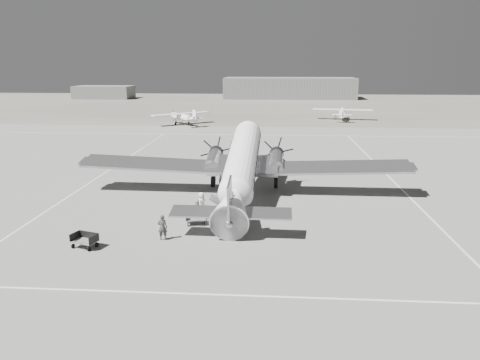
{
  "coord_description": "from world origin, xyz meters",
  "views": [
    {
      "loc": [
        -0.11,
        -35.56,
        11.54
      ],
      "look_at": [
        -2.71,
        1.27,
        2.2
      ],
      "focal_mm": 35.0,
      "sensor_mm": 36.0,
      "label": 1
    }
  ],
  "objects_px": {
    "shed_secondary": "(104,92)",
    "baggage_cart_near": "(196,219)",
    "light_plane_left": "(183,118)",
    "hangar_main": "(289,88)",
    "dc3_airliner": "(242,167)",
    "ground_crew": "(163,227)",
    "baggage_cart_far": "(85,241)",
    "light_plane_right": "(342,114)",
    "ramp_agent": "(198,210)",
    "passenger": "(202,203)"
  },
  "relations": [
    {
      "from": "ramp_agent",
      "to": "light_plane_left",
      "type": "bearing_deg",
      "value": 44.88
    },
    {
      "from": "shed_secondary",
      "to": "ground_crew",
      "type": "height_order",
      "value": "shed_secondary"
    },
    {
      "from": "shed_secondary",
      "to": "ground_crew",
      "type": "relative_size",
      "value": 10.37
    },
    {
      "from": "hangar_main",
      "to": "baggage_cart_near",
      "type": "bearing_deg",
      "value": -94.9
    },
    {
      "from": "baggage_cart_far",
      "to": "passenger",
      "type": "height_order",
      "value": "passenger"
    },
    {
      "from": "shed_secondary",
      "to": "light_plane_right",
      "type": "xyz_separation_m",
      "value": [
        68.97,
        -53.63,
        -0.74
      ]
    },
    {
      "from": "shed_secondary",
      "to": "ground_crew",
      "type": "bearing_deg",
      "value": -68.6
    },
    {
      "from": "shed_secondary",
      "to": "baggage_cart_near",
      "type": "height_order",
      "value": "shed_secondary"
    },
    {
      "from": "dc3_airliner",
      "to": "ground_crew",
      "type": "distance_m",
      "value": 11.13
    },
    {
      "from": "dc3_airliner",
      "to": "passenger",
      "type": "relative_size",
      "value": 17.31
    },
    {
      "from": "baggage_cart_near",
      "to": "ramp_agent",
      "type": "xyz_separation_m",
      "value": [
        0.01,
        0.87,
        0.36
      ]
    },
    {
      "from": "shed_secondary",
      "to": "passenger",
      "type": "distance_m",
      "value": 126.14
    },
    {
      "from": "dc3_airliner",
      "to": "baggage_cart_far",
      "type": "distance_m",
      "value": 15.08
    },
    {
      "from": "ramp_agent",
      "to": "passenger",
      "type": "bearing_deg",
      "value": 32.03
    },
    {
      "from": "shed_secondary",
      "to": "light_plane_left",
      "type": "distance_m",
      "value": 73.79
    },
    {
      "from": "light_plane_left",
      "to": "baggage_cart_near",
      "type": "height_order",
      "value": "light_plane_left"
    },
    {
      "from": "shed_secondary",
      "to": "passenger",
      "type": "height_order",
      "value": "shed_secondary"
    },
    {
      "from": "hangar_main",
      "to": "baggage_cart_far",
      "type": "distance_m",
      "value": 129.53
    },
    {
      "from": "baggage_cart_near",
      "to": "baggage_cart_far",
      "type": "height_order",
      "value": "baggage_cart_far"
    },
    {
      "from": "light_plane_right",
      "to": "dc3_airliner",
      "type": "bearing_deg",
      "value": -97.32
    },
    {
      "from": "light_plane_right",
      "to": "baggage_cart_far",
      "type": "xyz_separation_m",
      "value": [
        -25.95,
        -69.75,
        -0.79
      ]
    },
    {
      "from": "hangar_main",
      "to": "dc3_airliner",
      "type": "bearing_deg",
      "value": -93.78
    },
    {
      "from": "dc3_airliner",
      "to": "baggage_cart_far",
      "type": "xyz_separation_m",
      "value": [
        -9.27,
        -11.64,
        -2.4
      ]
    },
    {
      "from": "hangar_main",
      "to": "shed_secondary",
      "type": "bearing_deg",
      "value": -175.24
    },
    {
      "from": "light_plane_right",
      "to": "passenger",
      "type": "relative_size",
      "value": 6.98
    },
    {
      "from": "passenger",
      "to": "shed_secondary",
      "type": "bearing_deg",
      "value": 37.05
    },
    {
      "from": "hangar_main",
      "to": "passenger",
      "type": "bearing_deg",
      "value": -94.98
    },
    {
      "from": "light_plane_left",
      "to": "baggage_cart_near",
      "type": "relative_size",
      "value": 7.63
    },
    {
      "from": "light_plane_left",
      "to": "passenger",
      "type": "height_order",
      "value": "light_plane_left"
    },
    {
      "from": "hangar_main",
      "to": "baggage_cart_near",
      "type": "height_order",
      "value": "hangar_main"
    },
    {
      "from": "passenger",
      "to": "ground_crew",
      "type": "bearing_deg",
      "value": 176.63
    },
    {
      "from": "dc3_airliner",
      "to": "baggage_cart_near",
      "type": "distance_m",
      "value": 7.74
    },
    {
      "from": "light_plane_left",
      "to": "dc3_airliner",
      "type": "bearing_deg",
      "value": -112.95
    },
    {
      "from": "shed_secondary",
      "to": "baggage_cart_far",
      "type": "distance_m",
      "value": 130.67
    },
    {
      "from": "light_plane_right",
      "to": "baggage_cart_near",
      "type": "distance_m",
      "value": 67.76
    },
    {
      "from": "light_plane_left",
      "to": "light_plane_right",
      "type": "bearing_deg",
      "value": -22.2
    },
    {
      "from": "ground_crew",
      "to": "passenger",
      "type": "xyz_separation_m",
      "value": [
        1.76,
        5.64,
        0.0
      ]
    },
    {
      "from": "dc3_airliner",
      "to": "shed_secondary",
      "type": "bearing_deg",
      "value": 115.94
    },
    {
      "from": "dc3_airliner",
      "to": "ground_crew",
      "type": "relative_size",
      "value": 17.35
    },
    {
      "from": "ground_crew",
      "to": "passenger",
      "type": "height_order",
      "value": "passenger"
    },
    {
      "from": "baggage_cart_far",
      "to": "ground_crew",
      "type": "xyz_separation_m",
      "value": [
        4.67,
        1.71,
        0.4
      ]
    },
    {
      "from": "light_plane_left",
      "to": "baggage_cart_near",
      "type": "distance_m",
      "value": 56.38
    },
    {
      "from": "light_plane_left",
      "to": "shed_secondary",
      "type": "bearing_deg",
      "value": 81.4
    },
    {
      "from": "baggage_cart_far",
      "to": "light_plane_right",
      "type": "bearing_deg",
      "value": 87.93
    },
    {
      "from": "shed_secondary",
      "to": "baggage_cart_far",
      "type": "relative_size",
      "value": 10.86
    },
    {
      "from": "dc3_airliner",
      "to": "passenger",
      "type": "xyz_separation_m",
      "value": [
        -2.85,
        -4.3,
        -2.0
      ]
    },
    {
      "from": "hangar_main",
      "to": "ramp_agent",
      "type": "distance_m",
      "value": 123.11
    },
    {
      "from": "light_plane_right",
      "to": "passenger",
      "type": "bearing_deg",
      "value": -98.68
    },
    {
      "from": "light_plane_right",
      "to": "baggage_cart_near",
      "type": "height_order",
      "value": "light_plane_right"
    },
    {
      "from": "ramp_agent",
      "to": "passenger",
      "type": "distance_m",
      "value": 1.6
    }
  ]
}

